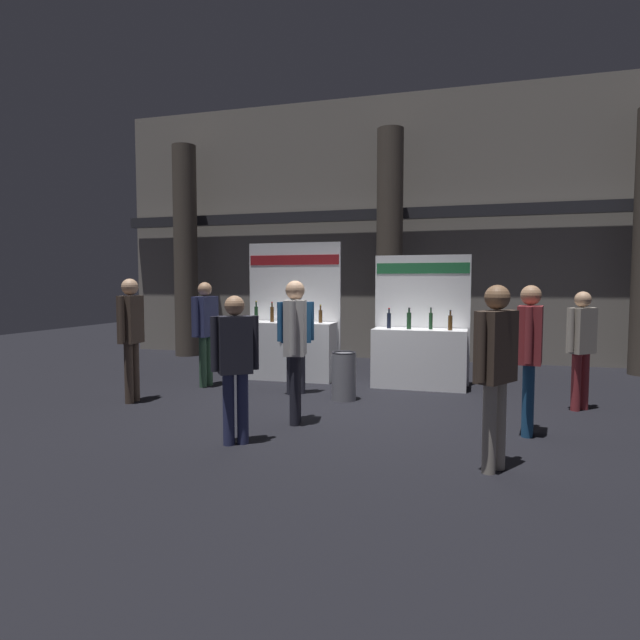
# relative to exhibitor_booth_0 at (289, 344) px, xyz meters

# --- Properties ---
(ground_plane) EXTENTS (26.85, 26.85, 0.00)m
(ground_plane) POSITION_rel_exhibitor_booth_0_xyz_m (1.47, -2.04, -0.63)
(ground_plane) COLOR black
(hall_colonnade) EXTENTS (13.42, 1.28, 5.94)m
(hall_colonnade) POSITION_rel_exhibitor_booth_0_xyz_m (1.47, 2.94, 2.26)
(hall_colonnade) COLOR gray
(hall_colonnade) RESTS_ON ground_plane
(exhibitor_booth_0) EXTENTS (1.78, 0.73, 2.48)m
(exhibitor_booth_0) POSITION_rel_exhibitor_booth_0_xyz_m (0.00, 0.00, 0.00)
(exhibitor_booth_0) COLOR white
(exhibitor_booth_0) RESTS_ON ground_plane
(exhibitor_booth_1) EXTENTS (1.61, 0.66, 2.22)m
(exhibitor_booth_1) POSITION_rel_exhibitor_booth_0_xyz_m (2.36, -0.14, -0.05)
(exhibitor_booth_1) COLOR white
(exhibitor_booth_1) RESTS_ON ground_plane
(trash_bin) EXTENTS (0.37, 0.37, 0.72)m
(trash_bin) POSITION_rel_exhibitor_booth_0_xyz_m (1.38, -1.46, -0.27)
(trash_bin) COLOR slate
(trash_bin) RESTS_ON ground_plane
(visitor_1) EXTENTS (0.31, 0.49, 1.77)m
(visitor_1) POSITION_rel_exhibitor_booth_0_xyz_m (1.12, -2.93, 0.43)
(visitor_1) COLOR #23232D
(visitor_1) RESTS_ON ground_plane
(visitor_2) EXTENTS (0.25, 0.53, 1.80)m
(visitor_2) POSITION_rel_exhibitor_booth_0_xyz_m (-1.56, -2.47, 0.45)
(visitor_2) COLOR #47382D
(visitor_2) RESTS_ON ground_plane
(visitor_3) EXTENTS (0.31, 0.55, 1.72)m
(visitor_3) POSITION_rel_exhibitor_booth_0_xyz_m (3.83, -2.66, 0.41)
(visitor_3) COLOR navy
(visitor_3) RESTS_ON ground_plane
(visitor_4) EXTENTS (0.50, 0.42, 1.68)m
(visitor_4) POSITION_rel_exhibitor_booth_0_xyz_m (0.56, -1.25, 0.37)
(visitor_4) COLOR #23232D
(visitor_4) RESTS_ON ground_plane
(visitor_5) EXTENTS (0.40, 0.52, 1.73)m
(visitor_5) POSITION_rel_exhibitor_booth_0_xyz_m (3.42, -3.98, 0.41)
(visitor_5) COLOR #ADA393
(visitor_5) RESTS_ON ground_plane
(visitor_6) EXTENTS (0.44, 0.39, 1.61)m
(visitor_6) POSITION_rel_exhibitor_booth_0_xyz_m (0.77, -3.90, 0.32)
(visitor_6) COLOR navy
(visitor_6) RESTS_ON ground_plane
(visitor_7) EXTENTS (0.40, 0.40, 1.63)m
(visitor_7) POSITION_rel_exhibitor_booth_0_xyz_m (4.64, -1.17, 0.33)
(visitor_7) COLOR maroon
(visitor_7) RESTS_ON ground_plane
(visitor_8) EXTENTS (0.29, 0.60, 1.76)m
(visitor_8) POSITION_rel_exhibitor_booth_0_xyz_m (-1.10, -1.09, 0.44)
(visitor_8) COLOR #33563D
(visitor_8) RESTS_ON ground_plane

